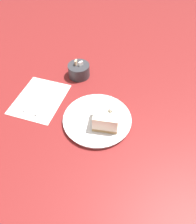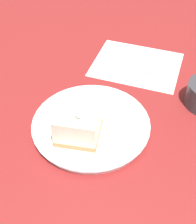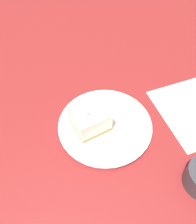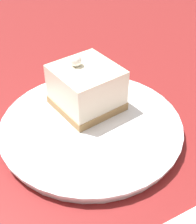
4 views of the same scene
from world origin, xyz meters
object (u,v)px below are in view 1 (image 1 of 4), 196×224
(plate, at_px, (97,119))
(sugar_bowl, at_px, (79,70))
(cake_slice, at_px, (106,119))
(knife, at_px, (43,103))
(fork, at_px, (35,95))

(plate, xyz_separation_m, sugar_bowl, (-0.19, 0.20, 0.02))
(cake_slice, distance_m, sugar_bowl, 0.31)
(plate, bearing_deg, cake_slice, -14.77)
(cake_slice, bearing_deg, sugar_bowl, 120.33)
(knife, bearing_deg, sugar_bowl, 70.38)
(cake_slice, distance_m, knife, 0.28)
(cake_slice, relative_size, sugar_bowl, 1.16)
(cake_slice, height_order, fork, cake_slice)
(sugar_bowl, bearing_deg, fork, -115.94)
(cake_slice, relative_size, knife, 0.67)
(plate, xyz_separation_m, cake_slice, (0.04, -0.01, 0.04))
(cake_slice, height_order, knife, cake_slice)
(plate, relative_size, knife, 1.55)
(knife, relative_size, sugar_bowl, 1.72)
(plate, relative_size, sugar_bowl, 2.67)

